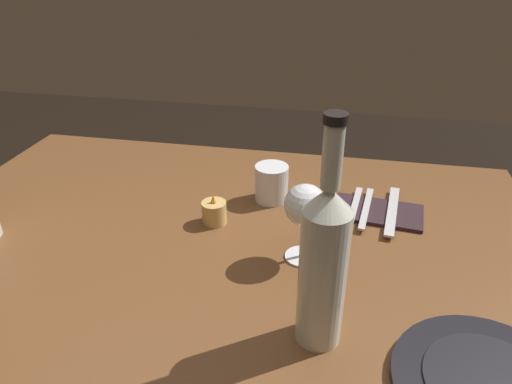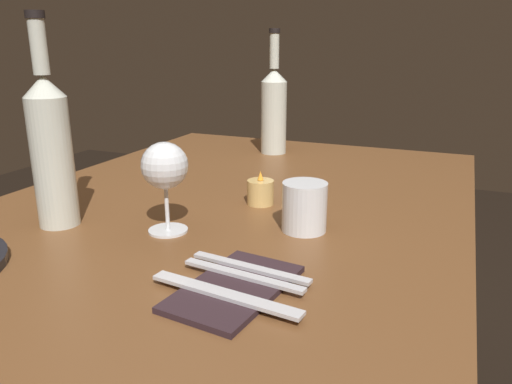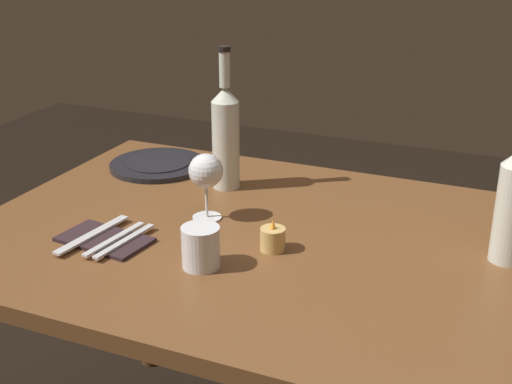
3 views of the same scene
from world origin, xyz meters
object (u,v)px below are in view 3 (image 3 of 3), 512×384
Objects in this scene: dinner_plate at (158,165)px; fork_inner at (114,239)px; votive_candle at (273,240)px; table_knife at (92,234)px; fork_outer at (125,241)px; wine_bottle_second at (226,135)px; wine_glass_left at (206,172)px; folded_napkin at (105,240)px; water_tumbler at (201,249)px.

dinner_plate is 0.47m from fork_inner.
votive_candle is 0.38m from table_knife.
fork_outer is (-0.18, 0.44, 0.00)m from dinner_plate.
votive_candle is at bearing 130.33° from wine_bottle_second.
wine_glass_left is 0.20m from wine_bottle_second.
fork_inner reaches higher than folded_napkin.
fork_outer and table_knife have the same top height.
fork_outer is at bearing 63.78° from wine_glass_left.
wine_bottle_second is at bearing -49.67° from votive_candle.
wine_bottle_second is 0.41m from fork_outer.
votive_candle reaches higher than dinner_plate.
wine_bottle_second is at bearing -77.39° from wine_glass_left.
dinner_plate is (0.23, -0.06, -0.13)m from wine_bottle_second.
wine_glass_left is 2.28× the size of votive_candle.
wine_glass_left reaches higher than water_tumbler.
water_tumbler is 0.16m from votive_candle.
water_tumbler reaches higher than folded_napkin.
water_tumbler reaches higher than fork_outer.
wine_bottle_second is at bearing 166.57° from dinner_plate.
water_tumbler is 0.46× the size of fork_outer.
wine_bottle_second is 0.42m from table_knife.
dinner_plate is at bearing -70.36° from fork_inner.
wine_glass_left is at bearing -121.96° from fork_inner.
wine_glass_left is 0.38m from dinner_plate.
water_tumbler is at bearing 114.20° from wine_glass_left.
wine_glass_left is 0.23m from fork_outer.
wine_bottle_second is 0.38m from votive_candle.
fork_outer is (-0.05, 0.00, 0.01)m from folded_napkin.
wine_glass_left reaches higher than votive_candle.
fork_inner is at bearing 0.00° from fork_outer.
table_knife is at bearing 47.62° from wine_glass_left.
fork_outer is 0.08m from table_knife.
dinner_plate is at bearing -76.97° from table_knife.
fork_inner is (0.08, 0.38, -0.13)m from wine_bottle_second.
folded_napkin is at bearing -4.32° from water_tumbler.
fork_outer is at bearing 180.00° from table_knife.
folded_napkin is at bearing 16.86° from votive_candle.
wine_glass_left is 0.24m from water_tumbler.
fork_outer reaches higher than folded_napkin.
folded_napkin is (0.14, 0.19, -0.11)m from wine_glass_left.
folded_napkin is at bearing 52.95° from wine_glass_left.
water_tumbler is at bearing 175.68° from folded_napkin.
water_tumbler is 0.46× the size of fork_inner.
table_knife is (-0.10, 0.44, 0.00)m from dinner_plate.
votive_candle reaches higher than table_knife.
table_knife is (0.37, 0.10, -0.01)m from votive_candle.
fork_outer is (0.09, 0.19, -0.10)m from wine_glass_left.
fork_inner is 1.00× the size of fork_outer.
dinner_plate is 0.47m from fork_outer.
table_knife is (0.13, 0.38, -0.13)m from wine_bottle_second.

